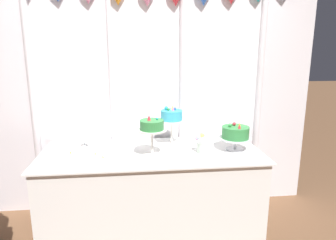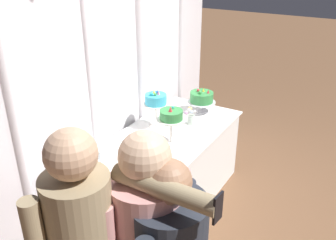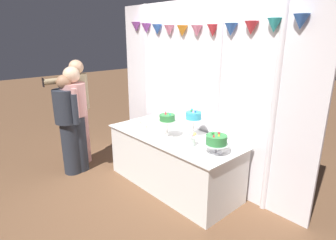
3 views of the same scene
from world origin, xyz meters
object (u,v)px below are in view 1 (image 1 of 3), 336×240
Objects in this scene: cake_display_leftmost at (151,128)px; cake_display_rightmost at (235,134)px; cake_display_center at (171,117)px; tealight_near_right at (103,159)px; wine_glass at (84,137)px; tealight_far_left at (71,155)px; flower_vase at (201,144)px; tealight_near_left at (95,155)px; cake_table at (152,190)px.

cake_display_rightmost is at bearing 5.62° from cake_display_leftmost.
tealight_near_right is at bearing -151.04° from cake_display_center.
cake_display_rightmost is 1.37m from wine_glass.
cake_display_center reaches higher than tealight_near_right.
tealight_far_left is (-1.44, 0.01, -0.14)m from cake_display_rightmost.
cake_display_rightmost is (0.55, -0.21, -0.12)m from cake_display_center.
tealight_near_left is (-0.91, 0.00, -0.07)m from flower_vase.
cake_display_center reaches higher than cake_display_rightmost.
cake_display_rightmost reaches higher than cake_table.
cake_display_center is (0.20, 0.18, 0.64)m from cake_table.
cake_table is 0.79m from tealight_far_left.
tealight_near_left is at bearing -159.86° from cake_display_center.
cake_display_center reaches higher than cake_table.
flower_vase reaches higher than tealight_far_left.
wine_glass is at bearing 116.06° from tealight_near_left.
cake_display_center reaches higher than tealight_near_left.
cake_display_leftmost reaches higher than cake_display_rightmost.
cake_display_rightmost is at bearing -2.59° from cake_table.
cake_display_leftmost is 0.96× the size of cake_display_center.
flower_vase is (-0.32, -0.04, -0.07)m from cake_display_rightmost.
cake_display_center is 0.95m from tealight_far_left.
tealight_near_left is at bearing -171.33° from cake_table.
flower_vase is 0.84m from tealight_near_right.
cake_table is 0.62m from tealight_near_left.
wine_glass reaches higher than tealight_far_left.
cake_display_center is 2.15× the size of flower_vase.
tealight_far_left is at bearing 168.10° from tealight_near_left.
cake_display_rightmost is 7.51× the size of tealight_near_left.
wine_glass is 0.41m from tealight_near_right.
cake_display_rightmost is 6.00× the size of tealight_far_left.
cake_display_center is 1.27× the size of cake_display_rightmost.
cake_display_rightmost is (0.75, 0.07, -0.10)m from cake_display_leftmost.
flower_vase is at bearing -48.00° from cake_display_center.
flower_vase reaches higher than tealight_near_right.
tealight_far_left is (-0.09, -0.21, -0.09)m from wine_glass.
cake_display_leftmost is 0.68m from wine_glass.
cake_display_rightmost is at bearing -9.10° from wine_glass.
tealight_near_right is (0.20, -0.34, -0.09)m from wine_glass.
flower_vase is 1.12m from tealight_far_left.
cake_display_rightmost reaches higher than tealight_far_left.
cake_display_leftmost is 0.53m from tealight_near_left.
tealight_far_left is 1.25× the size of tealight_near_left.
cake_table is 48.54× the size of tealight_near_right.
cake_display_center is at bearing 54.30° from cake_display_leftmost.
wine_glass is (-0.60, 0.29, -0.14)m from cake_display_leftmost.
cake_display_rightmost is 2.10× the size of wine_glass.
cake_display_leftmost is at bearing -125.70° from cake_display_center.
tealight_far_left is at bearing -112.32° from wine_glass.
tealight_near_left is at bearing -178.17° from cake_display_rightmost.
tealight_far_left is 1.23× the size of tealight_near_right.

